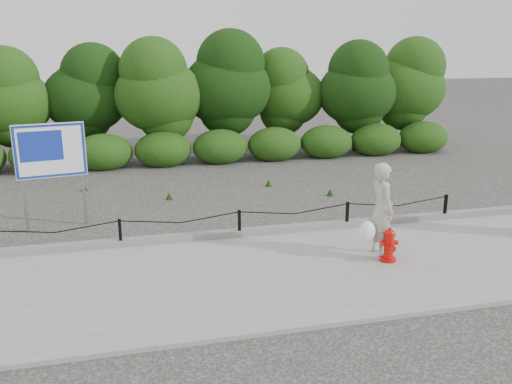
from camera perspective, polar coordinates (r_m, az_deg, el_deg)
The scene contains 8 objects.
ground at distance 11.82m, azimuth -1.75°, elevation -5.06°, with size 90.00×90.00×0.00m, color #2D2B28.
sidewalk at distance 10.01m, azimuth 0.70°, elevation -8.78°, with size 14.00×4.00×0.08m, color gray.
curb at distance 11.81m, azimuth -1.81°, elevation -4.30°, with size 14.00×0.22×0.14m, color slate.
chain_barrier at distance 11.67m, azimuth -1.77°, elevation -2.96°, with size 10.06×0.06×0.60m.
treeline at distance 19.97m, azimuth -6.79°, elevation 10.73°, with size 20.48×3.48×4.49m.
fire_hydrant at distance 10.73m, azimuth 13.83°, elevation -5.46°, with size 0.35×0.36×0.67m.
pedestrian at distance 10.78m, azimuth 12.96°, elevation -1.97°, with size 0.75×0.69×1.87m.
advertising_sign at distance 12.91m, azimuth -20.83°, elevation 3.62°, with size 1.51×0.34×2.43m.
Camera 1 is at (-2.31, -10.81, 4.18)m, focal length 38.00 mm.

